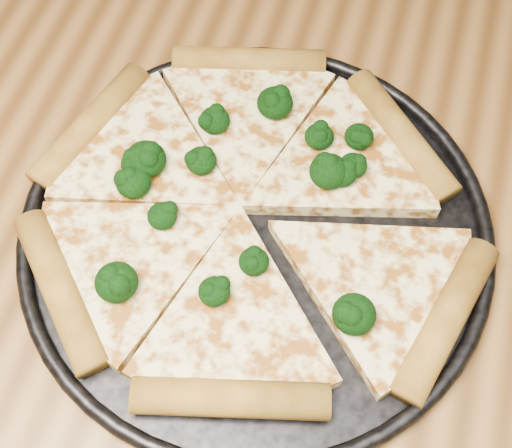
# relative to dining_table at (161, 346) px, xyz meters

# --- Properties ---
(dining_table) EXTENTS (1.20, 0.90, 0.75)m
(dining_table) POSITION_rel_dining_table_xyz_m (0.00, 0.00, 0.00)
(dining_table) COLOR brown
(dining_table) RESTS_ON ground
(pizza_pan) EXTENTS (0.41, 0.41, 0.02)m
(pizza_pan) POSITION_rel_dining_table_xyz_m (0.07, 0.09, 0.10)
(pizza_pan) COLOR black
(pizza_pan) RESTS_ON dining_table
(pizza) EXTENTS (0.41, 0.38, 0.03)m
(pizza) POSITION_rel_dining_table_xyz_m (0.05, 0.10, 0.11)
(pizza) COLOR #F9EA98
(pizza) RESTS_ON pizza_pan
(broccoli_florets) EXTENTS (0.24, 0.24, 0.03)m
(broccoli_florets) POSITION_rel_dining_table_xyz_m (0.04, 0.12, 0.12)
(broccoli_florets) COLOR black
(broccoli_florets) RESTS_ON pizza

